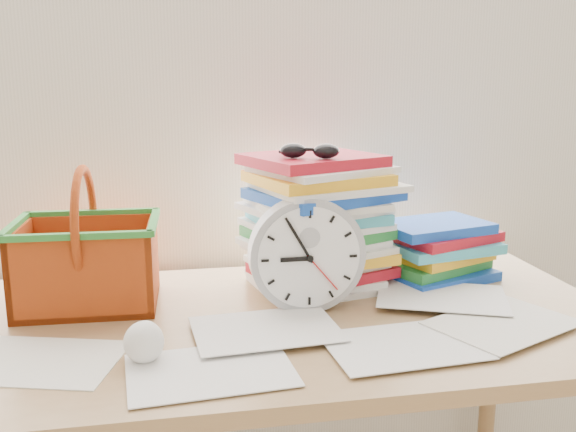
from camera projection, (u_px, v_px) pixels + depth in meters
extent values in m
cube|color=silver|center=(243.00, 18.00, 1.52)|extent=(4.00, 0.04, 2.70)
cube|color=white|center=(244.00, 39.00, 1.51)|extent=(2.40, 0.01, 2.50)
cube|color=#9E774A|center=(272.00, 324.00, 1.27)|extent=(1.40, 0.70, 0.03)
cylinder|color=#9E774A|center=(488.00, 395.00, 1.76)|extent=(0.04, 0.04, 0.72)
cylinder|color=#A5A6AA|center=(307.00, 254.00, 1.28)|extent=(0.23, 0.05, 0.23)
sphere|color=white|center=(144.00, 342.00, 1.07)|extent=(0.07, 0.07, 0.07)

